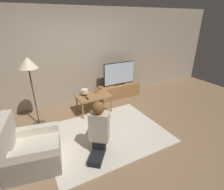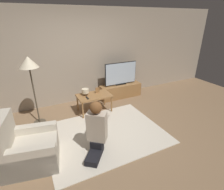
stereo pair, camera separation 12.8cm
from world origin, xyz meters
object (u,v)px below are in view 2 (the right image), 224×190
Objects in this scene: table_lamp at (85,91)px; floor_lamp at (29,67)px; person_kneeling at (97,128)px; tv at (121,74)px; coffee_table at (94,97)px; armchair at (28,150)px.

floor_lamp is at bearing -177.44° from table_lamp.
tv is at bearing -89.95° from person_kneeling.
tv reaches higher than coffee_table.
floor_lamp reaches higher than table_lamp.
coffee_table is 0.54× the size of floor_lamp.
person_kneeling is at bearing -128.38° from tv.
floor_lamp is (-1.39, 0.04, 0.94)m from coffee_table.
table_lamp is at bearing -62.84° from person_kneeling.
person_kneeling is (1.14, -0.24, 0.24)m from armchair.
coffee_table is 0.84× the size of person_kneeling.
person_kneeling is (-0.51, -1.48, 0.10)m from coffee_table.
person_kneeling reaches higher than table_lamp.
armchair is at bearing 26.35° from person_kneeling.
armchair is 1.99m from table_lamp.
tv is 2.57m from person_kneeling.
armchair is (-0.26, -1.28, -1.08)m from floor_lamp.
person_kneeling is 5.67× the size of table_lamp.
armchair is (-2.72, -1.76, -0.48)m from tv.
coffee_table is 2.07m from armchair.
table_lamp is at bearing 2.56° from floor_lamp.
table_lamp is at bearing -161.37° from tv.
person_kneeling reaches higher than coffee_table.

